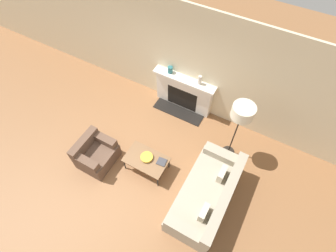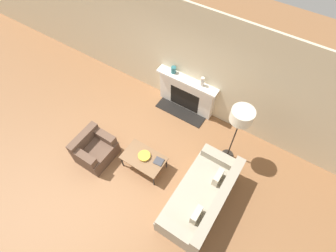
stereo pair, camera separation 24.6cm
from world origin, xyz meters
name	(u,v)px [view 1 (the left image)]	position (x,y,z in m)	size (l,w,h in m)	color
ground_plane	(131,173)	(0.00, 0.00, 0.00)	(18.00, 18.00, 0.00)	brown
wall_back	(184,60)	(0.00, 2.55, 1.45)	(18.00, 0.06, 2.90)	beige
fireplace	(184,93)	(0.12, 2.41, 0.50)	(1.66, 0.59, 1.03)	silver
couch	(207,195)	(1.80, 0.24, 0.31)	(0.97, 2.03, 0.82)	#9E937F
armchair_near	(95,154)	(-0.89, -0.10, 0.29)	(0.74, 0.84, 0.72)	brown
coffee_table	(146,160)	(0.26, 0.30, 0.39)	(0.96, 0.60, 0.42)	brown
bowl	(147,157)	(0.26, 0.33, 0.46)	(0.28, 0.28, 0.06)	gold
book	(162,162)	(0.60, 0.40, 0.44)	(0.22, 0.21, 0.02)	#38383D
floor_lamp	(242,114)	(1.78, 1.63, 1.52)	(0.47, 0.47, 1.73)	black
mantel_vase_left	(170,70)	(-0.29, 2.42, 1.12)	(0.13, 0.13, 0.18)	#28666B
mantel_vase_center_left	(200,80)	(0.51, 2.42, 1.16)	(0.09, 0.09, 0.25)	beige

